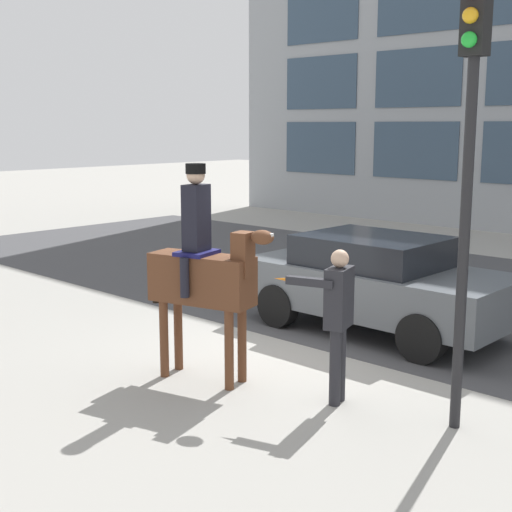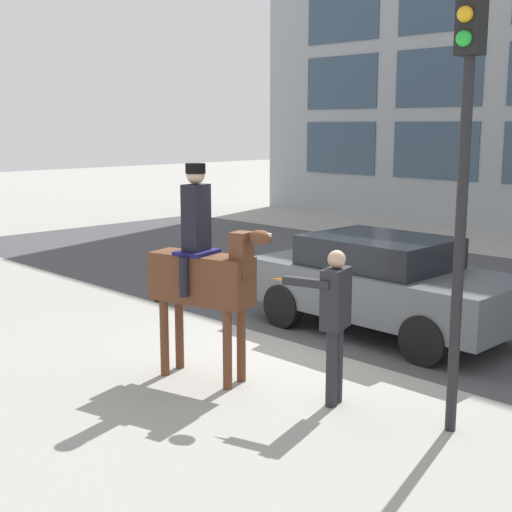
{
  "view_description": "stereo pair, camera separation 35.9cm",
  "coord_description": "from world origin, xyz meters",
  "px_view_note": "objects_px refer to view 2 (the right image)",
  "views": [
    {
      "loc": [
        6.14,
        -7.1,
        3.09
      ],
      "look_at": [
        0.29,
        -0.84,
        1.52
      ],
      "focal_mm": 50.0,
      "sensor_mm": 36.0,
      "label": 1
    },
    {
      "loc": [
        6.4,
        -6.85,
        3.09
      ],
      "look_at": [
        0.29,
        -0.84,
        1.52
      ],
      "focal_mm": 50.0,
      "sensor_mm": 36.0,
      "label": 2
    }
  ],
  "objects_px": {
    "pedestrian_bystander": "(334,315)",
    "mounted_horse_lead": "(203,272)",
    "street_car_near_lane": "(382,282)",
    "traffic_light": "(464,140)"
  },
  "relations": [
    {
      "from": "mounted_horse_lead",
      "to": "pedestrian_bystander",
      "type": "relative_size",
      "value": 1.51
    },
    {
      "from": "mounted_horse_lead",
      "to": "street_car_near_lane",
      "type": "bearing_deg",
      "value": 69.35
    },
    {
      "from": "street_car_near_lane",
      "to": "traffic_light",
      "type": "distance_m",
      "value": 4.16
    },
    {
      "from": "mounted_horse_lead",
      "to": "traffic_light",
      "type": "relative_size",
      "value": 0.59
    },
    {
      "from": "pedestrian_bystander",
      "to": "mounted_horse_lead",
      "type": "bearing_deg",
      "value": -0.24
    },
    {
      "from": "mounted_horse_lead",
      "to": "street_car_near_lane",
      "type": "xyz_separation_m",
      "value": [
        0.35,
        3.22,
        -0.58
      ]
    },
    {
      "from": "pedestrian_bystander",
      "to": "traffic_light",
      "type": "relative_size",
      "value": 0.39
    },
    {
      "from": "pedestrian_bystander",
      "to": "street_car_near_lane",
      "type": "distance_m",
      "value": 3.03
    },
    {
      "from": "street_car_near_lane",
      "to": "traffic_light",
      "type": "relative_size",
      "value": 0.91
    },
    {
      "from": "mounted_horse_lead",
      "to": "traffic_light",
      "type": "xyz_separation_m",
      "value": [
        2.94,
        0.8,
        1.61
      ]
    }
  ]
}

